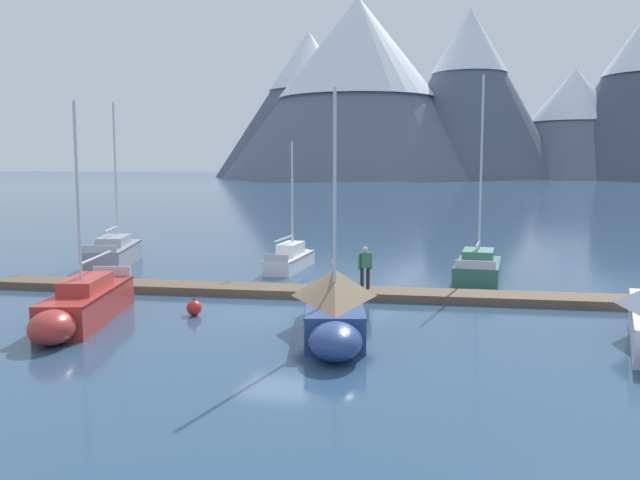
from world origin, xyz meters
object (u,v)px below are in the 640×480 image
sailboat_nearest_berth (116,252)px  sailboat_second_berth (83,305)px  mooring_buoy_channel_marker (194,308)px  person_on_dock (365,265)px  sailboat_mid_dock_starboard (334,305)px  sailboat_far_berth (478,266)px  sailboat_mid_dock_port (293,258)px

sailboat_nearest_berth → sailboat_second_berth: (6.16, -12.32, 0.02)m
sailboat_nearest_berth → sailboat_second_berth: size_ratio=1.17×
mooring_buoy_channel_marker → sailboat_second_berth: bearing=-144.9°
sailboat_second_berth → person_on_dock: sailboat_second_berth is taller
sailboat_nearest_berth → person_on_dock: size_ratio=4.97×
sailboat_second_berth → mooring_buoy_channel_marker: (2.98, 2.09, -0.37)m
sailboat_mid_dock_starboard → sailboat_far_berth: (4.16, 11.16, -0.31)m
sailboat_nearest_berth → sailboat_mid_dock_starboard: 18.37m
mooring_buoy_channel_marker → person_on_dock: bearing=42.4°
mooring_buoy_channel_marker → sailboat_nearest_berth: bearing=131.8°
sailboat_mid_dock_starboard → mooring_buoy_channel_marker: (-5.26, 1.18, -0.61)m
sailboat_second_berth → mooring_buoy_channel_marker: 3.66m
sailboat_second_berth → mooring_buoy_channel_marker: size_ratio=11.94×
sailboat_second_berth → sailboat_mid_dock_starboard: 8.29m
sailboat_second_berth → sailboat_mid_dock_port: 13.40m
sailboat_far_berth → person_on_dock: (-4.27, -5.28, 0.69)m
sailboat_nearest_berth → sailboat_mid_dock_starboard: sailboat_nearest_berth is taller
sailboat_mid_dock_port → person_on_dock: 7.88m
person_on_dock → sailboat_second_berth: bearing=-140.1°
sailboat_far_berth → person_on_dock: 6.83m
sailboat_far_berth → mooring_buoy_channel_marker: 13.73m
sailboat_mid_dock_port → sailboat_mid_dock_starboard: sailboat_mid_dock_starboard is taller
sailboat_mid_dock_port → sailboat_second_berth: bearing=-104.3°
sailboat_far_berth → mooring_buoy_channel_marker: size_ratio=15.17×
sailboat_mid_dock_starboard → person_on_dock: sailboat_mid_dock_starboard is taller
sailboat_mid_dock_starboard → person_on_dock: bearing=91.1°
sailboat_nearest_berth → sailboat_mid_dock_starboard: (14.40, -11.41, 0.26)m
sailboat_far_berth → sailboat_nearest_berth: bearing=179.3°
sailboat_nearest_berth → mooring_buoy_channel_marker: sailboat_nearest_berth is taller
sailboat_second_berth → sailboat_mid_dock_starboard: sailboat_mid_dock_starboard is taller
sailboat_mid_dock_starboard → sailboat_nearest_berth: bearing=141.6°
sailboat_mid_dock_port → sailboat_mid_dock_starboard: bearing=-67.8°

